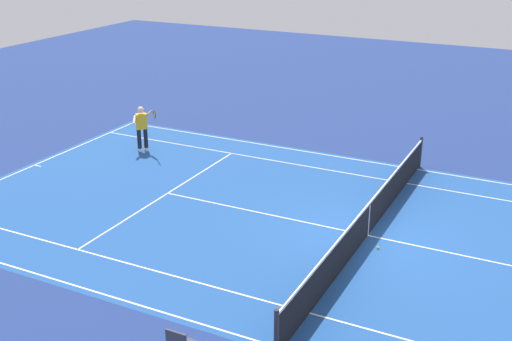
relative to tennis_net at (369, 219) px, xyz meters
The scene contains 6 objects.
ground_plane 0.49m from the tennis_net, ahead, with size 60.00×60.00×0.00m, color navy.
court_slab 0.49m from the tennis_net, ahead, with size 24.20×11.40×0.00m, color #1E4C93.
court_line_markings 0.49m from the tennis_net, ahead, with size 23.85×11.05×0.01m.
tennis_net is the anchor object (origin of this frame).
tennis_player_near 9.91m from the tennis_net, 17.41° to the right, with size 1.14×0.75×1.70m.
tennis_ball 0.90m from the tennis_net, 127.98° to the left, with size 0.07×0.07×0.07m, color #CCE01E.
Camera 1 is at (-4.29, 15.21, 7.87)m, focal length 45.40 mm.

